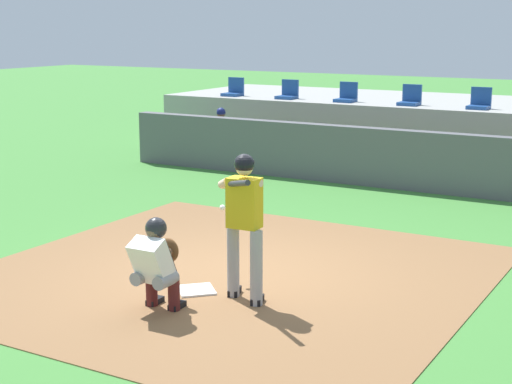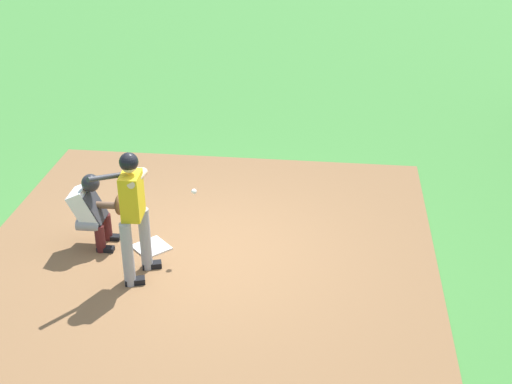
# 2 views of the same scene
# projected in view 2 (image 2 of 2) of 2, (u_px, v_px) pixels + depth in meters

# --- Properties ---
(ground_plane) EXTENTS (80.00, 80.00, 0.00)m
(ground_plane) POSITION_uv_depth(u_px,v_px,m) (207.00, 252.00, 9.77)
(ground_plane) COLOR #428438
(dirt_infield) EXTENTS (6.40, 6.40, 0.01)m
(dirt_infield) POSITION_uv_depth(u_px,v_px,m) (207.00, 252.00, 9.76)
(dirt_infield) COLOR olive
(dirt_infield) RESTS_ON ground
(home_plate) EXTENTS (0.62, 0.62, 0.02)m
(home_plate) POSITION_uv_depth(u_px,v_px,m) (151.00, 247.00, 9.84)
(home_plate) COLOR white
(home_plate) RESTS_ON dirt_infield
(batter_at_plate) EXTENTS (0.73, 0.72, 1.80)m
(batter_at_plate) POSITION_uv_depth(u_px,v_px,m) (133.00, 208.00, 8.76)
(batter_at_plate) COLOR #99999E
(batter_at_plate) RESTS_ON ground
(catcher_crouched) EXTENTS (0.48, 1.79, 1.13)m
(catcher_crouched) POSITION_uv_depth(u_px,v_px,m) (94.00, 208.00, 9.66)
(catcher_crouched) COLOR gray
(catcher_crouched) RESTS_ON ground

